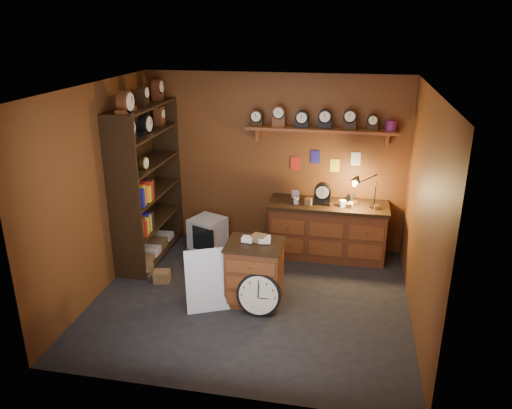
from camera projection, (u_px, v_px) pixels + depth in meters
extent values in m
plane|color=black|center=(251.00, 299.00, 6.50)|extent=(4.00, 4.00, 0.00)
cube|color=brown|center=(274.00, 162.00, 7.68)|extent=(4.00, 0.02, 2.70)
cube|color=brown|center=(210.00, 271.00, 4.37)|extent=(4.00, 0.02, 2.70)
cube|color=brown|center=(98.00, 191.00, 6.39)|extent=(0.02, 3.60, 2.70)
cube|color=brown|center=(423.00, 213.00, 5.67)|extent=(0.02, 3.60, 2.70)
cube|color=beige|center=(251.00, 88.00, 5.56)|extent=(4.00, 3.60, 0.02)
cube|color=brown|center=(321.00, 129.00, 7.22)|extent=(2.20, 0.30, 0.04)
cube|color=brown|center=(258.00, 134.00, 7.50)|extent=(0.04, 0.16, 0.20)
cube|color=brown|center=(387.00, 139.00, 7.16)|extent=(0.04, 0.16, 0.20)
cylinder|color=#B21419|center=(391.00, 126.00, 7.01)|extent=(0.16, 0.16, 0.15)
cube|color=red|center=(284.00, 163.00, 7.65)|extent=(0.14, 0.01, 0.20)
cube|color=navy|center=(304.00, 156.00, 7.55)|extent=(0.14, 0.01, 0.20)
cube|color=yellow|center=(323.00, 165.00, 7.54)|extent=(0.14, 0.01, 0.20)
cube|color=silver|center=(344.00, 158.00, 7.44)|extent=(0.14, 0.01, 0.20)
cube|color=black|center=(133.00, 183.00, 7.36)|extent=(0.03, 1.60, 2.30)
cube|color=black|center=(124.00, 202.00, 6.60)|extent=(0.45, 0.03, 2.30)
cube|color=black|center=(167.00, 169.00, 8.03)|extent=(0.45, 0.03, 2.30)
cube|color=black|center=(153.00, 252.00, 7.70)|extent=(0.43, 1.54, 0.03)
cube|color=black|center=(151.00, 222.00, 7.53)|extent=(0.43, 1.54, 0.03)
cube|color=black|center=(148.00, 194.00, 7.37)|extent=(0.43, 1.54, 0.03)
cube|color=black|center=(146.00, 164.00, 7.21)|extent=(0.43, 1.54, 0.03)
cube|color=black|center=(144.00, 134.00, 7.06)|extent=(0.43, 1.54, 0.03)
cube|color=black|center=(141.00, 107.00, 6.92)|extent=(0.43, 1.54, 0.03)
cube|color=brown|center=(327.00, 231.00, 7.56)|extent=(1.71, 0.60, 0.80)
cube|color=black|center=(329.00, 205.00, 7.42)|extent=(1.77, 0.66, 0.05)
cube|color=brown|center=(326.00, 239.00, 7.28)|extent=(1.63, 0.02, 0.52)
cylinder|color=black|center=(374.00, 207.00, 7.24)|extent=(0.12, 0.12, 0.02)
cylinder|color=black|center=(375.00, 195.00, 7.17)|extent=(0.02, 0.02, 0.38)
cylinder|color=black|center=(368.00, 179.00, 7.08)|extent=(0.27, 0.09, 0.14)
cone|color=black|center=(357.00, 182.00, 7.10)|extent=(0.18, 0.14, 0.18)
cube|color=brown|center=(255.00, 273.00, 6.34)|extent=(0.67, 0.56, 0.78)
cube|color=black|center=(255.00, 244.00, 6.20)|extent=(0.71, 0.60, 0.03)
cube|color=brown|center=(250.00, 284.00, 6.08)|extent=(0.61, 0.02, 0.66)
cylinder|color=black|center=(259.00, 295.00, 6.08)|extent=(0.55, 0.17, 0.55)
cylinder|color=#F5E7C4|center=(258.00, 296.00, 6.04)|extent=(0.48, 0.11, 0.48)
cube|color=black|center=(258.00, 290.00, 6.01)|extent=(0.01, 0.04, 0.18)
cube|color=black|center=(263.00, 298.00, 6.03)|extent=(0.12, 0.01, 0.01)
cube|color=silver|center=(211.00, 308.00, 6.29)|extent=(0.63, 0.41, 0.81)
cube|color=silver|center=(208.00, 233.00, 7.88)|extent=(0.62, 0.62, 0.49)
cube|color=black|center=(203.00, 239.00, 7.65)|extent=(0.38, 0.17, 0.40)
cube|color=brown|center=(144.00, 268.00, 7.13)|extent=(0.36, 0.34, 0.17)
cube|color=white|center=(143.00, 270.00, 7.11)|extent=(0.26, 0.28, 0.12)
cube|color=brown|center=(162.00, 276.00, 6.90)|extent=(0.24, 0.21, 0.16)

